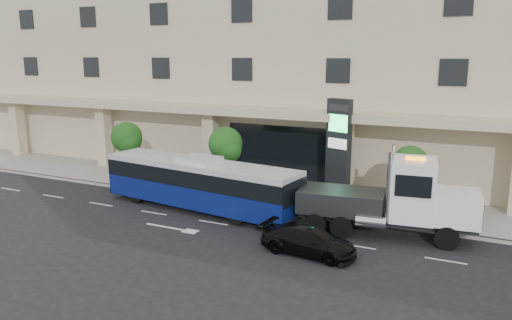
{
  "coord_description": "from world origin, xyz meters",
  "views": [
    {
      "loc": [
        13.3,
        -23.99,
        9.05
      ],
      "look_at": [
        0.93,
        2.0,
        2.93
      ],
      "focal_mm": 35.0,
      "sensor_mm": 36.0,
      "label": 1
    }
  ],
  "objects_px": {
    "city_bus": "(200,183)",
    "black_sedan": "(309,240)",
    "tow_truck": "(394,200)",
    "signage_pylon": "(338,149)"
  },
  "relations": [
    {
      "from": "tow_truck",
      "to": "city_bus",
      "type": "bearing_deg",
      "value": 175.55
    },
    {
      "from": "city_bus",
      "to": "tow_truck",
      "type": "height_order",
      "value": "tow_truck"
    },
    {
      "from": "city_bus",
      "to": "signage_pylon",
      "type": "xyz_separation_m",
      "value": [
        6.81,
        5.26,
        1.69
      ]
    },
    {
      "from": "tow_truck",
      "to": "signage_pylon",
      "type": "xyz_separation_m",
      "value": [
        -4.33,
        4.82,
        1.46
      ]
    },
    {
      "from": "city_bus",
      "to": "tow_truck",
      "type": "relative_size",
      "value": 1.28
    },
    {
      "from": "city_bus",
      "to": "black_sedan",
      "type": "height_order",
      "value": "city_bus"
    },
    {
      "from": "black_sedan",
      "to": "signage_pylon",
      "type": "distance_m",
      "value": 9.38
    },
    {
      "from": "black_sedan",
      "to": "signage_pylon",
      "type": "xyz_separation_m",
      "value": [
        -1.27,
        8.9,
        2.68
      ]
    },
    {
      "from": "city_bus",
      "to": "black_sedan",
      "type": "bearing_deg",
      "value": -17.01
    },
    {
      "from": "tow_truck",
      "to": "black_sedan",
      "type": "bearing_deg",
      "value": -133.58
    }
  ]
}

